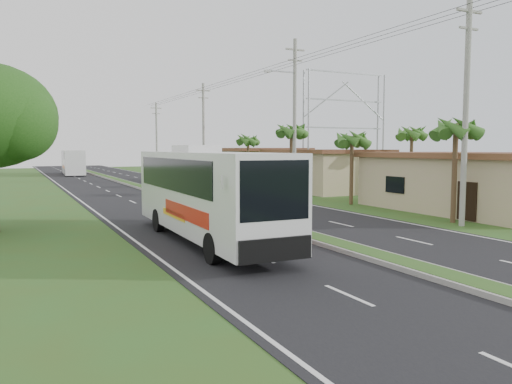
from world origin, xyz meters
name	(u,v)px	position (x,y,z in m)	size (l,w,h in m)	color
ground	(343,249)	(0.00, 0.00, 0.00)	(180.00, 180.00, 0.00)	#3B531E
road_asphalt	(180,200)	(0.00, 20.00, 0.01)	(14.00, 160.00, 0.02)	black
median_strip	(180,198)	(0.00, 20.00, 0.10)	(1.20, 160.00, 0.18)	gray
lane_edge_left	(85,204)	(-6.70, 20.00, 0.00)	(0.12, 160.00, 0.01)	silver
lane_edge_right	(262,196)	(6.70, 20.00, 0.00)	(0.12, 160.00, 0.01)	silver
shop_near	(474,181)	(14.00, 6.00, 1.78)	(8.60, 12.60, 3.52)	tan
shop_mid	(325,170)	(14.00, 22.00, 1.86)	(7.60, 10.60, 3.67)	tan
shop_far	(255,165)	(14.00, 36.00, 1.93)	(8.60, 11.60, 3.82)	tan
palm_verge_a	(456,129)	(9.00, 3.00, 4.74)	(2.40, 2.40, 5.45)	#473321
palm_verge_b	(352,140)	(9.40, 12.00, 4.36)	(2.40, 2.40, 5.05)	#473321
palm_verge_c	(291,131)	(8.80, 19.00, 5.12)	(2.40, 2.40, 5.85)	#473321
palm_verge_d	(248,140)	(9.30, 28.00, 4.55)	(2.40, 2.40, 5.25)	#473321
palm_behind_shop	(412,134)	(17.50, 15.00, 4.93)	(2.40, 2.40, 5.65)	#473321
utility_pole_a	(466,108)	(8.50, 2.00, 5.67)	(1.60, 0.28, 11.00)	gray
utility_pole_b	(294,116)	(8.47, 18.00, 6.26)	(3.20, 0.28, 12.00)	gray
utility_pole_c	(204,131)	(8.50, 38.00, 5.67)	(1.60, 0.28, 11.00)	gray
utility_pole_d	(157,137)	(8.50, 58.00, 5.42)	(1.60, 0.28, 10.50)	gray
billboard_lattice	(345,120)	(22.00, 30.00, 6.82)	(10.18, 1.18, 12.07)	gray
coach_bus_main	(205,189)	(-4.13, 3.66, 2.14)	(2.74, 12.10, 3.90)	silver
coach_bus_far	(73,161)	(-3.04, 60.83, 1.99)	(3.22, 12.14, 3.50)	white
motorcyclist	(264,220)	(-2.00, 2.64, 0.89)	(1.82, 0.74, 2.41)	black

